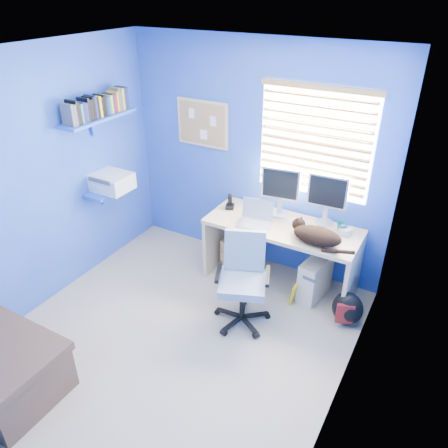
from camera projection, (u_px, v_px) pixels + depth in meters
The scene contains 21 objects.
floor at pixel (176, 337), 4.12m from camera, with size 3.00×3.20×0.00m, color #A0957D.
ceiling at pixel (156, 57), 2.89m from camera, with size 3.00×3.20×0.00m, color white.
wall_back at pixel (255, 159), 4.72m from camera, with size 3.00×0.01×2.50m, color blue.
wall_left at pixel (40, 184), 4.15m from camera, with size 0.01×3.20×2.50m, color blue.
wall_right at pixel (354, 276), 2.86m from camera, with size 0.01×3.20×2.50m, color blue.
desk at pixel (281, 255), 4.67m from camera, with size 1.59×0.65×0.74m, color tan.
laptop at pixel (254, 215), 4.44m from camera, with size 0.33×0.26×0.22m, color silver.
monitor_left at pixel (281, 192), 4.55m from camera, with size 0.40×0.12×0.54m, color silver.
monitor_right at pixel (327, 200), 4.39m from camera, with size 0.40×0.12×0.54m, color silver.
phone at pixel (230, 201), 4.78m from camera, with size 0.09×0.11×0.17m, color black.
mug at pixel (342, 228), 4.34m from camera, with size 0.10×0.09×0.10m, color #156662.
cd_spindle at pixel (345, 231), 4.32m from camera, with size 0.13×0.13×0.07m, color silver.
cat at pixel (317, 236), 4.14m from camera, with size 0.47×0.25×0.17m, color black.
tower_pc at pixel (315, 278), 4.55m from camera, with size 0.19×0.44×0.45m, color beige.
drawer_boxes at pixel (240, 255), 4.98m from camera, with size 0.35×0.28×0.41m, color tan.
yellow_book at pixel (295, 292), 4.51m from camera, with size 0.03×0.17×0.24m, color yellow.
backpack at pixel (347, 308), 4.22m from camera, with size 0.30×0.23×0.35m, color black.
office_chair at pixel (243, 291), 4.19m from camera, with size 0.69×0.69×0.90m.
window_blinds at pixel (314, 143), 4.27m from camera, with size 1.15×0.05×1.10m.
corkboard at pixel (202, 124), 4.83m from camera, with size 0.64×0.02×0.52m.
wall_shelves at pixel (104, 145), 4.56m from camera, with size 0.42×0.90×1.05m.
Camera 1 is at (1.90, -2.45, 2.96)m, focal length 35.00 mm.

